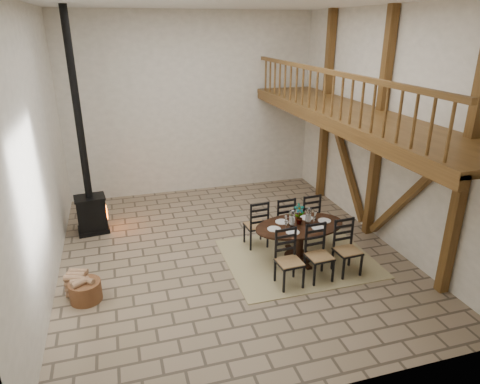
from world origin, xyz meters
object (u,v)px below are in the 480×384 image
object	(u,v)px
dining_table	(299,241)
log_stack	(77,283)
log_basket	(85,290)
wood_stove	(88,188)

from	to	relation	value
dining_table	log_stack	xyz separation A→B (m)	(-4.37, -0.04, -0.18)
log_basket	wood_stove	bearing A→B (deg)	88.60
wood_stove	log_stack	world-z (taller)	wood_stove
dining_table	log_basket	distance (m)	4.24
dining_table	log_stack	distance (m)	4.38
log_basket	log_stack	xyz separation A→B (m)	(-0.14, 0.23, 0.03)
log_basket	log_stack	size ratio (longest dim) A/B	1.22
dining_table	wood_stove	world-z (taller)	wood_stove
dining_table	log_basket	world-z (taller)	dining_table
wood_stove	log_basket	distance (m)	2.97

